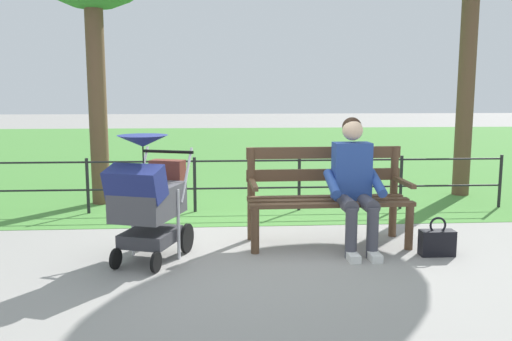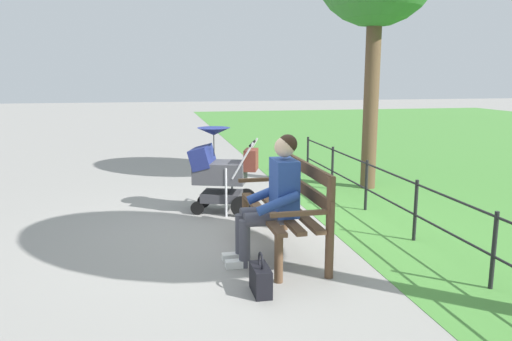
{
  "view_description": "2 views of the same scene",
  "coord_description": "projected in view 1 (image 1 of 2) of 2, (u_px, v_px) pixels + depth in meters",
  "views": [
    {
      "loc": [
        0.34,
        5.17,
        1.54
      ],
      "look_at": [
        0.0,
        0.1,
        0.78
      ],
      "focal_mm": 37.96,
      "sensor_mm": 36.0,
      "label": 1
    },
    {
      "loc": [
        -5.62,
        1.25,
        1.84
      ],
      "look_at": [
        -0.06,
        0.1,
        0.76
      ],
      "focal_mm": 35.29,
      "sensor_mm": 36.0,
      "label": 2
    }
  ],
  "objects": [
    {
      "name": "ground_plane",
      "position": [
        256.0,
        247.0,
        5.36
      ],
      "size": [
        60.0,
        60.0,
        0.0
      ],
      "primitive_type": "plane",
      "color": "gray"
    },
    {
      "name": "handbag",
      "position": [
        437.0,
        242.0,
        5.06
      ],
      "size": [
        0.32,
        0.14,
        0.37
      ],
      "color": "black",
      "rests_on": "ground"
    },
    {
      "name": "park_bench",
      "position": [
        327.0,
        191.0,
        5.44
      ],
      "size": [
        1.61,
        0.63,
        0.96
      ],
      "color": "brown",
      "rests_on": "ground"
    },
    {
      "name": "grass_lawn",
      "position": [
        233.0,
        149.0,
        14.04
      ],
      "size": [
        40.0,
        16.0,
        0.01
      ],
      "primitive_type": "cube",
      "color": "#478438",
      "rests_on": "ground"
    },
    {
      "name": "person_on_bench",
      "position": [
        354.0,
        180.0,
        5.21
      ],
      "size": [
        0.54,
        0.74,
        1.28
      ],
      "color": "#42424C",
      "rests_on": "ground"
    },
    {
      "name": "stroller",
      "position": [
        148.0,
        197.0,
        4.82
      ],
      "size": [
        0.75,
        0.99,
        1.15
      ],
      "color": "black",
      "rests_on": "ground"
    },
    {
      "name": "park_fence",
      "position": [
        247.0,
        179.0,
        6.87
      ],
      "size": [
        6.69,
        0.04,
        0.7
      ],
      "color": "black",
      "rests_on": "ground"
    }
  ]
}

